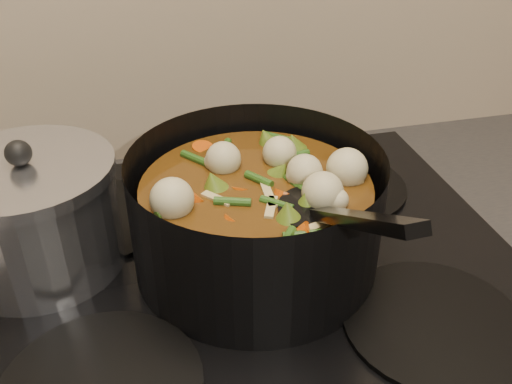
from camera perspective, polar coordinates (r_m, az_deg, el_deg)
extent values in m
cube|color=black|center=(0.67, -0.98, -10.44)|extent=(2.64, 0.64, 0.05)
cube|color=black|center=(0.65, -1.01, -8.18)|extent=(0.62, 0.54, 0.02)
cylinder|color=black|center=(0.60, 17.38, -12.35)|extent=(0.18, 0.18, 0.01)
cylinder|color=black|center=(0.74, -15.63, -2.63)|extent=(0.18, 0.18, 0.01)
cylinder|color=black|center=(0.78, 8.30, 0.57)|extent=(0.18, 0.18, 0.01)
cylinder|color=black|center=(0.61, 0.00, -2.02)|extent=(0.30, 0.30, 0.13)
cylinder|color=black|center=(0.65, 0.00, -6.54)|extent=(0.26, 0.26, 0.01)
cylinder|color=#4F330D|center=(0.62, 0.00, -2.87)|extent=(0.24, 0.24, 0.09)
cylinder|color=#C33709|center=(0.60, 3.31, 0.96)|extent=(0.02, 0.03, 0.02)
cylinder|color=#C33709|center=(0.65, 1.46, 3.44)|extent=(0.04, 0.04, 0.02)
cylinder|color=#C33709|center=(0.65, -5.87, 3.50)|extent=(0.04, 0.04, 0.02)
cylinder|color=#C33709|center=(0.58, -4.68, -0.26)|extent=(0.03, 0.03, 0.02)
cylinder|color=#C33709|center=(0.53, -1.65, -3.87)|extent=(0.03, 0.03, 0.02)
cylinder|color=#C33709|center=(0.57, 2.73, -0.70)|extent=(0.04, 0.04, 0.02)
cylinder|color=#C33709|center=(0.61, 5.56, 1.66)|extent=(0.03, 0.03, 0.02)
cylinder|color=#C33709|center=(0.67, 1.05, 4.66)|extent=(0.03, 0.03, 0.02)
cylinder|color=#C33709|center=(0.62, -3.71, 1.98)|extent=(0.04, 0.04, 0.02)
sphere|color=#C8BF8D|center=(0.60, 5.21, 2.17)|extent=(0.04, 0.04, 0.04)
sphere|color=#C8BF8D|center=(0.63, -0.45, 4.13)|extent=(0.04, 0.04, 0.04)
sphere|color=#C8BF8D|center=(0.59, -5.43, 1.69)|extent=(0.04, 0.04, 0.04)
sphere|color=#C8BF8D|center=(0.54, -1.29, -1.50)|extent=(0.04, 0.04, 0.04)
sphere|color=#C8BF8D|center=(0.57, 5.26, 0.45)|extent=(0.04, 0.04, 0.04)
sphere|color=#C8BF8D|center=(0.63, 2.57, 3.80)|extent=(0.04, 0.04, 0.04)
cone|color=#5A711C|center=(0.54, -5.03, -2.21)|extent=(0.04, 0.04, 0.03)
cone|color=#5A711C|center=(0.54, 4.62, -2.40)|extent=(0.04, 0.04, 0.03)
cone|color=#5A711C|center=(0.61, 6.87, 2.22)|extent=(0.04, 0.04, 0.03)
cone|color=#5A711C|center=(0.65, 0.04, 4.64)|extent=(0.04, 0.04, 0.03)
cone|color=#5A711C|center=(0.61, -6.84, 2.26)|extent=(0.04, 0.04, 0.03)
cone|color=#5A711C|center=(0.54, -4.69, -2.37)|extent=(0.04, 0.04, 0.03)
cone|color=#5A711C|center=(0.54, 4.97, -2.24)|extent=(0.04, 0.04, 0.03)
cylinder|color=#2E5418|center=(0.62, 1.59, 2.76)|extent=(0.01, 0.04, 0.01)
cylinder|color=#2E5418|center=(0.66, -3.54, 4.71)|extent=(0.03, 0.03, 0.01)
cylinder|color=#2E5418|center=(0.61, -6.91, 1.76)|extent=(0.04, 0.02, 0.01)
cylinder|color=#2E5418|center=(0.56, -4.62, -0.98)|extent=(0.02, 0.04, 0.01)
cylinder|color=#2E5418|center=(0.55, -0.01, -1.25)|extent=(0.02, 0.04, 0.01)
cylinder|color=#2E5418|center=(0.55, 7.53, -2.23)|extent=(0.04, 0.02, 0.01)
cylinder|color=#2E5418|center=(0.61, 6.92, 1.75)|extent=(0.03, 0.03, 0.01)
cylinder|color=#2E5418|center=(0.63, 2.33, 3.42)|extent=(0.01, 0.04, 0.01)
cylinder|color=#2E5418|center=(0.62, -1.58, 2.76)|extent=(0.03, 0.03, 0.01)
cylinder|color=#2E5418|center=(0.61, -8.33, 2.05)|extent=(0.04, 0.02, 0.01)
cylinder|color=#2E5418|center=(0.55, -6.18, -1.49)|extent=(0.02, 0.04, 0.01)
cylinder|color=#2E5418|center=(0.54, -0.18, -2.25)|extent=(0.02, 0.04, 0.01)
cube|color=tan|center=(0.57, -6.23, -0.29)|extent=(0.04, 0.01, 0.00)
cube|color=tan|center=(0.54, 2.81, -2.47)|extent=(0.02, 0.04, 0.00)
cube|color=tan|center=(0.62, 5.51, 2.38)|extent=(0.04, 0.03, 0.00)
cube|color=tan|center=(0.64, -2.97, 3.63)|extent=(0.03, 0.03, 0.00)
cube|color=tan|center=(0.56, -5.68, -1.02)|extent=(0.03, 0.04, 0.00)
ellipsoid|color=black|center=(0.56, 5.08, -1.65)|extent=(0.08, 0.09, 0.01)
cube|color=black|center=(0.46, 10.34, -2.79)|extent=(0.03, 0.16, 0.10)
cylinder|color=silver|center=(0.66, -21.18, -2.67)|extent=(0.18, 0.18, 0.11)
cylinder|color=silver|center=(0.63, -22.30, 2.01)|extent=(0.19, 0.19, 0.01)
sphere|color=black|center=(0.62, -22.68, 3.61)|extent=(0.03, 0.03, 0.03)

